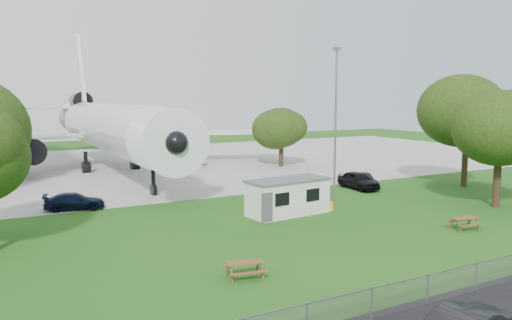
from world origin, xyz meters
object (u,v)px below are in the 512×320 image
picnic_east (464,229)px  site_cabin (288,197)px  picnic_west (245,277)px  airliner (108,125)px

picnic_east → site_cabin: bearing=138.7°
picnic_west → airliner: bearing=97.0°
airliner → picnic_east: bearing=-69.3°
airliner → site_cabin: 29.97m
site_cabin → picnic_east: (7.84, -9.03, -1.31)m
site_cabin → picnic_east: 12.03m
site_cabin → picnic_east: bearing=-49.1°
airliner → picnic_east: size_ratio=26.52×
airliner → picnic_west: size_ratio=26.52×
site_cabin → picnic_west: 13.30m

